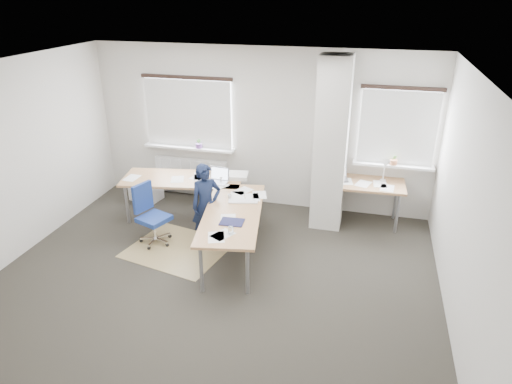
% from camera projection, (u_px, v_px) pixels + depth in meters
% --- Properties ---
extents(ground, '(6.00, 6.00, 0.00)m').
position_uv_depth(ground, '(215.00, 276.00, 6.33)').
color(ground, black).
rests_on(ground, ground).
extents(room_shell, '(6.04, 5.04, 2.82)m').
position_uv_depth(room_shell, '(235.00, 147.00, 5.97)').
color(room_shell, beige).
rests_on(room_shell, ground).
extents(floor_mat, '(1.64, 1.47, 0.01)m').
position_uv_depth(floor_mat, '(178.00, 249.00, 6.98)').
color(floor_mat, '#978152').
rests_on(floor_mat, ground).
extents(white_crate, '(0.60, 0.48, 0.32)m').
position_uv_depth(white_crate, '(146.00, 191.00, 8.57)').
color(white_crate, white).
rests_on(white_crate, ground).
extents(desk_main, '(2.82, 2.63, 0.96)m').
position_uv_depth(desk_main, '(209.00, 196.00, 7.12)').
color(desk_main, '#9A6D42').
rests_on(desk_main, ground).
extents(desk_side, '(1.43, 0.75, 1.22)m').
position_uv_depth(desk_side, '(361.00, 185.00, 7.53)').
color(desk_side, '#9A6D42').
rests_on(desk_side, ground).
extents(task_chair, '(0.55, 0.54, 0.95)m').
position_uv_depth(task_chair, '(153.00, 227.00, 7.08)').
color(task_chair, navy).
rests_on(task_chair, ground).
extents(person, '(0.56, 0.54, 1.30)m').
position_uv_depth(person, '(206.00, 205.00, 6.92)').
color(person, black).
rests_on(person, ground).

